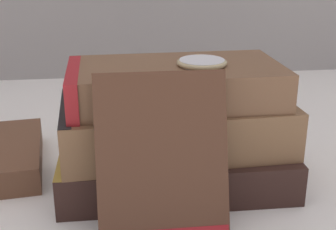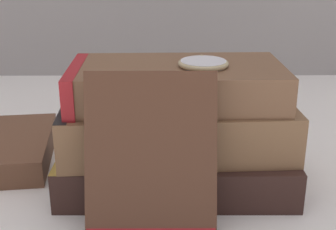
# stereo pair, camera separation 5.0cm
# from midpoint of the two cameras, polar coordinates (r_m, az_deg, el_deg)

# --- Properties ---
(ground_plane) EXTENTS (3.00, 3.00, 0.00)m
(ground_plane) POSITION_cam_midpoint_polar(r_m,az_deg,el_deg) (0.51, -4.01, -8.41)
(ground_plane) COLOR white
(book_flat_bottom) EXTENTS (0.24, 0.13, 0.04)m
(book_flat_bottom) POSITION_cam_midpoint_polar(r_m,az_deg,el_deg) (0.50, -2.67, -6.07)
(book_flat_bottom) COLOR #331E19
(book_flat_bottom) RESTS_ON ground_plane
(book_flat_middle) EXTENTS (0.24, 0.14, 0.05)m
(book_flat_middle) POSITION_cam_midpoint_polar(r_m,az_deg,el_deg) (0.48, -2.69, -1.18)
(book_flat_middle) COLOR brown
(book_flat_middle) RESTS_ON book_flat_bottom
(book_flat_top) EXTENTS (0.21, 0.12, 0.04)m
(book_flat_top) POSITION_cam_midpoint_polar(r_m,az_deg,el_deg) (0.47, -2.85, 3.81)
(book_flat_top) COLOR brown
(book_flat_top) RESTS_ON book_flat_middle
(book_leaning_front) EXTENTS (0.11, 0.06, 0.14)m
(book_leaning_front) POSITION_cam_midpoint_polar(r_m,az_deg,el_deg) (0.40, -4.42, -5.86)
(book_leaning_front) COLOR #4C2D1E
(book_leaning_front) RESTS_ON ground_plane
(pocket_watch) EXTENTS (0.05, 0.05, 0.01)m
(pocket_watch) POSITION_cam_midpoint_polar(r_m,az_deg,el_deg) (0.46, 1.06, 6.32)
(pocket_watch) COLOR silver
(pocket_watch) RESTS_ON book_flat_top
(reading_glasses) EXTENTS (0.12, 0.07, 0.00)m
(reading_glasses) POSITION_cam_midpoint_polar(r_m,az_deg,el_deg) (0.62, -8.77, -2.66)
(reading_glasses) COLOR #4C3828
(reading_glasses) RESTS_ON ground_plane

